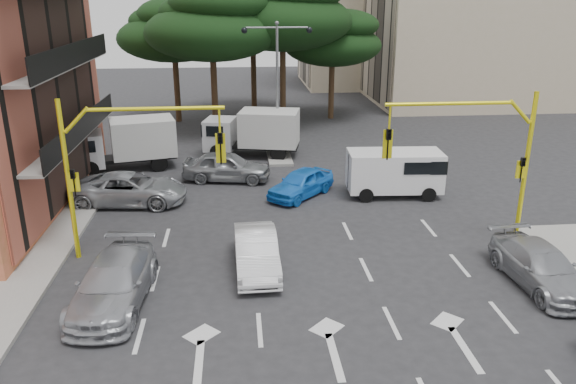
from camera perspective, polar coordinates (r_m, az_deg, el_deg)
name	(u,v)px	position (r m, az deg, el deg)	size (l,w,h in m)	color
ground	(311,272)	(20.30, 2.35, -8.10)	(120.00, 120.00, 0.00)	#28282B
median_strip	(278,152)	(35.17, -1.05, 4.12)	(1.40, 6.00, 0.15)	gray
apartment_beige_far	(379,4)	(63.73, 9.21, 18.31)	(16.20, 12.15, 16.70)	#C4B493
pine_left_near	(212,22)	(39.85, -7.70, 16.75)	(9.15, 9.15, 10.23)	#382616
pine_center	(284,10)	(41.94, -0.46, 17.99)	(9.98, 9.98, 11.16)	#382616
pine_left_far	(174,29)	(44.08, -11.52, 15.89)	(8.32, 8.32, 9.30)	#382616
pine_right	(334,38)	(44.54, 4.65, 15.34)	(7.49, 7.49, 8.37)	#382616
pine_back	(253,18)	(46.84, -3.55, 17.26)	(9.15, 9.15, 10.23)	#382616
signal_mast_right	(484,148)	(22.56, 19.25, 4.25)	(5.79, 0.37, 6.00)	yellow
signal_mast_left	(117,157)	(21.02, -17.00, 3.42)	(5.79, 0.37, 6.00)	yellow
street_lamp_center	(277,65)	(34.15, -1.11, 12.81)	(4.16, 0.36, 7.77)	slate
car_white_hatch	(256,252)	(20.18, -3.24, -6.07)	(1.48, 4.25, 1.40)	silver
car_blue_compact	(301,183)	(27.39, 1.33, 0.92)	(1.60, 3.97, 1.35)	blue
car_silver_wagon	(114,283)	(18.86, -17.28, -8.79)	(2.07, 5.10, 1.48)	#A3A5AB
car_silver_cross_a	(130,189)	(27.42, -15.78, 0.32)	(2.45, 5.31, 1.48)	#A8ABB0
car_silver_cross_b	(227,166)	(29.87, -6.24, 2.61)	(1.85, 4.60, 1.57)	gray
car_silver_parked	(541,267)	(21.00, 24.28, -6.92)	(1.88, 4.64, 1.35)	#989A9F
van_white	(394,173)	(27.89, 10.74, 1.89)	(2.04, 4.52, 2.26)	white
box_truck_a	(125,145)	(32.85, -16.26, 4.63)	(2.41, 5.74, 2.83)	white
box_truck_b	(253,133)	(34.28, -3.62, 5.98)	(2.41, 5.74, 2.82)	silver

